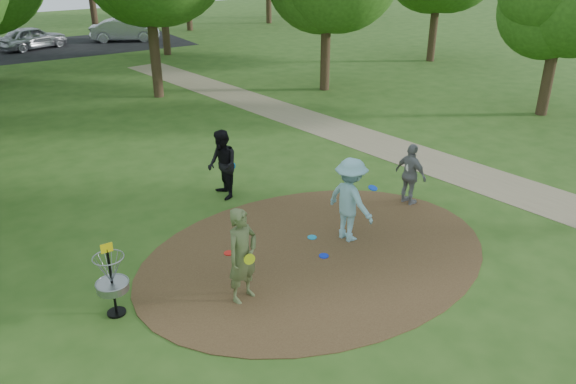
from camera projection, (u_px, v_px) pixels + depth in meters
ground at (317, 254)px, 12.76m from camera, size 100.00×100.00×0.00m
dirt_clearing at (317, 254)px, 12.76m from camera, size 8.40×8.40×0.02m
footpath at (449, 168)px, 17.49m from camera, size 7.55×39.89×0.01m
parking_lot at (75, 46)px, 36.65m from camera, size 14.00×8.00×0.01m
player_observer_with_disc at (242, 256)px, 10.81m from camera, size 0.83×0.66×1.98m
player_throwing_with_disc at (350, 200)px, 13.00m from camera, size 1.22×1.40×2.04m
player_walking_with_disc at (222, 165)px, 15.16m from camera, size 0.84×1.02×1.92m
player_waiting_with_disc at (411, 175)px, 14.83m from camera, size 0.50×1.02×1.69m
disc_ground_cyan at (312, 237)px, 13.42m from camera, size 0.22×0.22×0.02m
disc_ground_blue at (324, 256)px, 12.65m from camera, size 0.22×0.22×0.02m
disc_ground_red at (229, 253)px, 12.76m from camera, size 0.22×0.22×0.02m
car_left at (32, 38)px, 35.33m from camera, size 4.50×3.00×1.42m
car_right at (125, 30)px, 37.94m from camera, size 4.73×3.28×1.48m
disc_golf_basket at (111, 275)px, 10.41m from camera, size 0.63×0.63×1.54m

